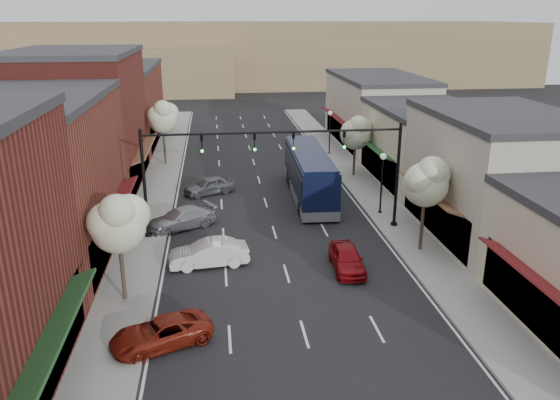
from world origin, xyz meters
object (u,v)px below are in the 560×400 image
object	(u,v)px
tree_right_near	(427,180)
tree_left_far	(163,116)
tree_right_far	(356,132)
parked_car_b	(209,253)
red_hatchback	(347,258)
parked_car_d	(209,186)
parked_car_c	(181,218)
lamp_post_near	(382,173)
coach_bus	(309,174)
signal_mast_left	(183,166)
parked_car_a	(161,333)
signal_mast_right	(362,161)
lamp_post_far	(330,125)
tree_left_near	(118,221)

from	to	relation	value
tree_right_near	tree_left_far	xyz separation A→B (m)	(-16.60, 22.00, 0.15)
tree_right_far	parked_car_b	distance (m)	20.89
red_hatchback	parked_car_d	distance (m)	16.37
parked_car_c	tree_right_far	bearing A→B (deg)	97.22
lamp_post_near	coach_bus	distance (m)	6.27
coach_bus	signal_mast_left	bearing A→B (deg)	-140.98
parked_car_a	parked_car_b	distance (m)	7.91
signal_mast_left	tree_right_far	xyz separation A→B (m)	(13.97, 11.95, -0.63)
lamp_post_near	parked_car_a	xyz separation A→B (m)	(-14.00, -14.58, -2.41)
signal_mast_right	parked_car_c	world-z (taller)	signal_mast_right
lamp_post_far	parked_car_a	xyz separation A→B (m)	(-14.00, -32.08, -2.41)
parked_car_b	red_hatchback	bearing A→B (deg)	72.95
coach_bus	tree_right_far	bearing A→B (deg)	47.79
coach_bus	parked_car_c	size ratio (longest dim) A/B	2.56
lamp_post_far	parked_car_a	size ratio (longest dim) A/B	1.03
signal_mast_left	parked_car_d	xyz separation A→B (m)	(1.42, 8.61, -3.94)
parked_car_c	coach_bus	bearing A→B (deg)	90.83
tree_right_near	tree_left_near	bearing A→B (deg)	-166.45
tree_right_far	tree_left_near	distance (m)	25.99
signal_mast_right	signal_mast_left	bearing A→B (deg)	180.00
tree_left_far	tree_left_near	bearing A→B (deg)	-90.00
signal_mast_right	tree_right_near	bearing A→B (deg)	-56.09
tree_right_far	red_hatchback	bearing A→B (deg)	-105.59
parked_car_c	red_hatchback	bearing A→B (deg)	22.92
tree_right_near	tree_right_far	size ratio (longest dim) A/B	1.10
tree_right_far	parked_car_c	bearing A→B (deg)	-143.99
parked_car_c	parked_car_b	bearing A→B (deg)	-11.76
tree_right_near	parked_car_d	xyz separation A→B (m)	(-12.55, 12.67, -3.77)
signal_mast_left	tree_right_far	distance (m)	18.39
tree_left_near	tree_left_far	world-z (taller)	tree_left_far
tree_right_far	lamp_post_near	world-z (taller)	tree_right_far
signal_mast_left	lamp_post_near	distance (m)	13.75
signal_mast_right	parked_car_b	world-z (taller)	signal_mast_right
signal_mast_left	tree_left_far	distance (m)	18.14
lamp_post_near	lamp_post_far	distance (m)	17.50
signal_mast_left	parked_car_c	xyz separation A→B (m)	(-0.40, 1.50, -3.94)
parked_car_d	signal_mast_right	bearing A→B (deg)	24.56
tree_left_near	tree_left_far	bearing A→B (deg)	90.00
coach_bus	red_hatchback	size ratio (longest dim) A/B	2.97
tree_right_far	parked_car_d	size ratio (longest dim) A/B	1.35
tree_left_far	lamp_post_near	distance (m)	22.33
parked_car_d	lamp_post_near	bearing A→B (deg)	38.82
signal_mast_right	parked_car_b	size ratio (longest dim) A/B	1.85
parked_car_a	parked_car_d	bearing A→B (deg)	151.65
tree_right_near	coach_bus	world-z (taller)	tree_right_near
signal_mast_right	parked_car_a	distance (m)	17.38
red_hatchback	lamp_post_far	bearing A→B (deg)	82.80
signal_mast_right	parked_car_d	world-z (taller)	signal_mast_right
parked_car_a	parked_car_d	distance (m)	20.79
tree_right_far	coach_bus	xyz separation A→B (m)	(-4.88, -5.05, -2.10)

